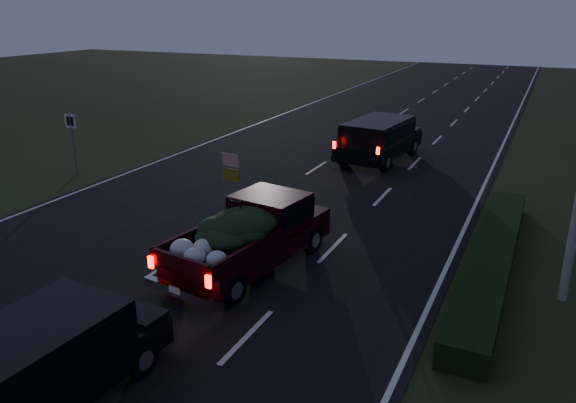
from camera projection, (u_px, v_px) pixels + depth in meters
The scene contains 7 objects.
ground at pixel (176, 259), 15.21m from camera, with size 120.00×120.00×0.00m, color black.
road_asphalt at pixel (176, 259), 15.20m from camera, with size 14.00×120.00×0.02m, color black.
hedge_row at pixel (492, 258), 14.54m from camera, with size 1.00×10.00×0.60m, color black.
route_sign at pixel (72, 135), 22.35m from camera, with size 0.55×0.08×2.50m.
pickup_truck at pixel (251, 231), 14.49m from camera, with size 2.63×5.26×2.64m.
lead_suv at pixel (379, 136), 24.64m from camera, with size 2.67×5.35×1.48m.
rear_suv at pixel (30, 362), 9.15m from camera, with size 2.19×4.65×1.31m.
Camera 1 is at (8.64, -11.24, 6.47)m, focal length 35.00 mm.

